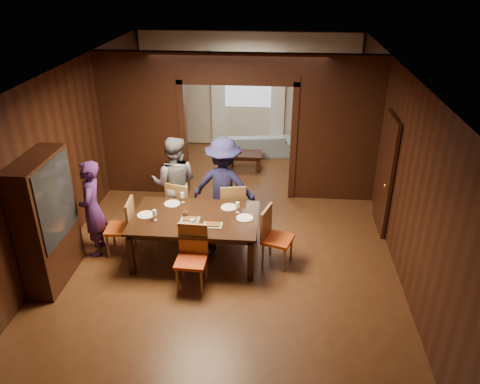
# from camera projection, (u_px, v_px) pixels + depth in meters

# --- Properties ---
(floor) EXTENTS (9.00, 9.00, 0.00)m
(floor) POSITION_uv_depth(u_px,v_px,m) (230.00, 234.00, 8.42)
(floor) COLOR #502B16
(floor) RESTS_ON ground
(ceiling) EXTENTS (5.50, 9.00, 0.02)m
(ceiling) POSITION_uv_depth(u_px,v_px,m) (228.00, 71.00, 7.11)
(ceiling) COLOR silver
(ceiling) RESTS_ON room_walls
(room_walls) EXTENTS (5.52, 9.01, 2.90)m
(room_walls) POSITION_uv_depth(u_px,v_px,m) (239.00, 121.00, 9.42)
(room_walls) COLOR black
(room_walls) RESTS_ON floor
(person_purple) EXTENTS (0.50, 0.66, 1.64)m
(person_purple) POSITION_uv_depth(u_px,v_px,m) (92.00, 209.00, 7.55)
(person_purple) COLOR #431F5C
(person_purple) RESTS_ON floor
(person_grey) EXTENTS (0.86, 0.68, 1.73)m
(person_grey) POSITION_uv_depth(u_px,v_px,m) (175.00, 183.00, 8.30)
(person_grey) COLOR slate
(person_grey) RESTS_ON floor
(person_navy) EXTENTS (1.22, 0.81, 1.76)m
(person_navy) POSITION_uv_depth(u_px,v_px,m) (224.00, 186.00, 8.18)
(person_navy) COLOR #19183D
(person_navy) RESTS_ON floor
(sofa) EXTENTS (1.96, 1.00, 0.55)m
(sofa) POSITION_uv_depth(u_px,v_px,m) (255.00, 144.00, 11.70)
(sofa) COLOR #99B3C8
(sofa) RESTS_ON floor
(serving_bowl) EXTENTS (0.35, 0.35, 0.09)m
(serving_bowl) POSITION_uv_depth(u_px,v_px,m) (205.00, 211.00, 7.51)
(serving_bowl) COLOR black
(serving_bowl) RESTS_ON dining_table
(dining_table) EXTENTS (2.01, 1.25, 0.76)m
(dining_table) POSITION_uv_depth(u_px,v_px,m) (196.00, 237.00, 7.61)
(dining_table) COLOR black
(dining_table) RESTS_ON floor
(coffee_table) EXTENTS (0.80, 0.50, 0.40)m
(coffee_table) POSITION_uv_depth(u_px,v_px,m) (244.00, 161.00, 10.90)
(coffee_table) COLOR black
(coffee_table) RESTS_ON floor
(chair_left) EXTENTS (0.47, 0.47, 0.97)m
(chair_left) POSITION_uv_depth(u_px,v_px,m) (120.00, 227.00, 7.69)
(chair_left) COLOR #D44D13
(chair_left) RESTS_ON floor
(chair_right) EXTENTS (0.55, 0.55, 0.97)m
(chair_right) POSITION_uv_depth(u_px,v_px,m) (278.00, 238.00, 7.40)
(chair_right) COLOR #BF3F12
(chair_right) RESTS_ON floor
(chair_far_l) EXTENTS (0.55, 0.55, 0.97)m
(chair_far_l) POSITION_uv_depth(u_px,v_px,m) (183.00, 205.00, 8.37)
(chair_far_l) COLOR orange
(chair_far_l) RESTS_ON floor
(chair_far_r) EXTENTS (0.52, 0.52, 0.97)m
(chair_far_r) POSITION_uv_depth(u_px,v_px,m) (232.00, 207.00, 8.31)
(chair_far_r) COLOR #D74F14
(chair_far_r) RESTS_ON floor
(chair_near) EXTENTS (0.46, 0.46, 0.97)m
(chair_near) POSITION_uv_depth(u_px,v_px,m) (191.00, 259.00, 6.87)
(chair_near) COLOR #BE3B11
(chair_near) RESTS_ON floor
(hutch) EXTENTS (0.40, 1.20, 2.00)m
(hutch) POSITION_uv_depth(u_px,v_px,m) (47.00, 221.00, 6.83)
(hutch) COLOR black
(hutch) RESTS_ON floor
(door_right) EXTENTS (0.06, 0.90, 2.10)m
(door_right) POSITION_uv_depth(u_px,v_px,m) (386.00, 175.00, 8.18)
(door_right) COLOR black
(door_right) RESTS_ON floor
(window_far) EXTENTS (1.20, 0.03, 1.30)m
(window_far) POSITION_uv_depth(u_px,v_px,m) (248.00, 81.00, 11.60)
(window_far) COLOR silver
(window_far) RESTS_ON back_wall
(curtain_left) EXTENTS (0.35, 0.06, 2.40)m
(curtain_left) POSITION_uv_depth(u_px,v_px,m) (219.00, 99.00, 11.83)
(curtain_left) COLOR white
(curtain_left) RESTS_ON back_wall
(curtain_right) EXTENTS (0.35, 0.06, 2.40)m
(curtain_right) POSITION_uv_depth(u_px,v_px,m) (278.00, 100.00, 11.71)
(curtain_right) COLOR white
(curtain_right) RESTS_ON back_wall
(plate_left) EXTENTS (0.27, 0.27, 0.01)m
(plate_left) POSITION_uv_depth(u_px,v_px,m) (146.00, 215.00, 7.48)
(plate_left) COLOR white
(plate_left) RESTS_ON dining_table
(plate_far_l) EXTENTS (0.27, 0.27, 0.01)m
(plate_far_l) POSITION_uv_depth(u_px,v_px,m) (172.00, 204.00, 7.82)
(plate_far_l) COLOR white
(plate_far_l) RESTS_ON dining_table
(plate_far_r) EXTENTS (0.27, 0.27, 0.01)m
(plate_far_r) POSITION_uv_depth(u_px,v_px,m) (229.00, 207.00, 7.70)
(plate_far_r) COLOR silver
(plate_far_r) RESTS_ON dining_table
(plate_right) EXTENTS (0.27, 0.27, 0.01)m
(plate_right) POSITION_uv_depth(u_px,v_px,m) (245.00, 218.00, 7.39)
(plate_right) COLOR silver
(plate_right) RESTS_ON dining_table
(plate_near) EXTENTS (0.27, 0.27, 0.01)m
(plate_near) POSITION_uv_depth(u_px,v_px,m) (190.00, 230.00, 7.07)
(plate_near) COLOR white
(plate_near) RESTS_ON dining_table
(platter_a) EXTENTS (0.30, 0.20, 0.04)m
(platter_a) POSITION_uv_depth(u_px,v_px,m) (190.00, 219.00, 7.33)
(platter_a) COLOR gray
(platter_a) RESTS_ON dining_table
(platter_b) EXTENTS (0.30, 0.20, 0.04)m
(platter_b) POSITION_uv_depth(u_px,v_px,m) (213.00, 225.00, 7.18)
(platter_b) COLOR gray
(platter_b) RESTS_ON dining_table
(wineglass_left) EXTENTS (0.08, 0.08, 0.18)m
(wineglass_left) POSITION_uv_depth(u_px,v_px,m) (155.00, 215.00, 7.30)
(wineglass_left) COLOR white
(wineglass_left) RESTS_ON dining_table
(wineglass_far) EXTENTS (0.08, 0.08, 0.18)m
(wineglass_far) POSITION_uv_depth(u_px,v_px,m) (183.00, 197.00, 7.84)
(wineglass_far) COLOR silver
(wineglass_far) RESTS_ON dining_table
(wineglass_right) EXTENTS (0.08, 0.08, 0.18)m
(wineglass_right) POSITION_uv_depth(u_px,v_px,m) (237.00, 207.00, 7.53)
(wineglass_right) COLOR silver
(wineglass_right) RESTS_ON dining_table
(tumbler) EXTENTS (0.07, 0.07, 0.14)m
(tumbler) POSITION_uv_depth(u_px,v_px,m) (192.00, 224.00, 7.11)
(tumbler) COLOR silver
(tumbler) RESTS_ON dining_table
(condiment_jar) EXTENTS (0.08, 0.08, 0.11)m
(condiment_jar) POSITION_uv_depth(u_px,v_px,m) (185.00, 214.00, 7.40)
(condiment_jar) COLOR #4C2B11
(condiment_jar) RESTS_ON dining_table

